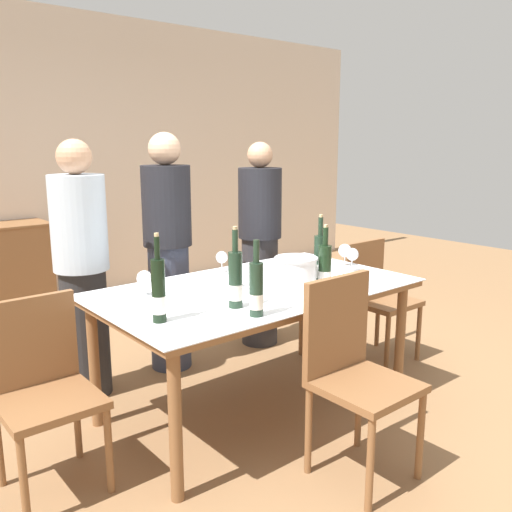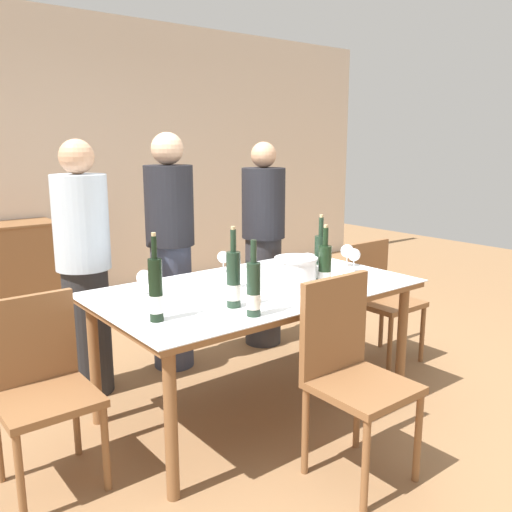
{
  "view_description": "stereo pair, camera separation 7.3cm",
  "coord_description": "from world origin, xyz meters",
  "px_view_note": "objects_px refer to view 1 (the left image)",
  "views": [
    {
      "loc": [
        -1.91,
        -2.3,
        1.57
      ],
      "look_at": [
        0.0,
        0.0,
        0.94
      ],
      "focal_mm": 38.0,
      "sensor_mm": 36.0,
      "label": 1
    },
    {
      "loc": [
        -1.85,
        -2.35,
        1.57
      ],
      "look_at": [
        0.0,
        0.0,
        0.94
      ],
      "focal_mm": 38.0,
      "sensor_mm": 36.0,
      "label": 2
    }
  ],
  "objects_px": {
    "wine_bottle_2": "(256,290)",
    "person_host": "(82,272)",
    "wine_bottle_0": "(159,292)",
    "wine_bottle_1": "(320,260)",
    "wine_glass_3": "(352,255)",
    "wine_glass_2": "(222,258)",
    "chair_left_end": "(42,381)",
    "wine_bottle_3": "(325,268)",
    "wine_glass_4": "(233,271)",
    "wine_glass_1": "(345,251)",
    "ice_bucket": "(296,273)",
    "dining_table": "(256,298)",
    "person_guest_right": "(260,246)",
    "wine_bottle_4": "(235,280)",
    "person_guest_left": "(168,253)",
    "chair_near_front": "(352,363)",
    "wine_glass_0": "(144,279)",
    "chair_right_end": "(375,291)"
  },
  "relations": [
    {
      "from": "wine_bottle_2",
      "to": "wine_glass_0",
      "type": "distance_m",
      "value": 0.69
    },
    {
      "from": "wine_bottle_0",
      "to": "person_guest_left",
      "type": "distance_m",
      "value": 1.26
    },
    {
      "from": "wine_bottle_1",
      "to": "person_guest_right",
      "type": "bearing_deg",
      "value": 68.65
    },
    {
      "from": "wine_bottle_0",
      "to": "wine_glass_1",
      "type": "relative_size",
      "value": 2.79
    },
    {
      "from": "wine_glass_3",
      "to": "wine_bottle_2",
      "type": "bearing_deg",
      "value": -164.08
    },
    {
      "from": "wine_bottle_3",
      "to": "wine_glass_4",
      "type": "distance_m",
      "value": 0.52
    },
    {
      "from": "ice_bucket",
      "to": "chair_right_end",
      "type": "relative_size",
      "value": 0.28
    },
    {
      "from": "wine_bottle_1",
      "to": "wine_glass_0",
      "type": "xyz_separation_m",
      "value": [
        -0.91,
        0.42,
        -0.05
      ]
    },
    {
      "from": "wine_glass_2",
      "to": "chair_left_end",
      "type": "bearing_deg",
      "value": -165.65
    },
    {
      "from": "chair_left_end",
      "to": "wine_glass_1",
      "type": "bearing_deg",
      "value": -1.53
    },
    {
      "from": "wine_glass_4",
      "to": "ice_bucket",
      "type": "bearing_deg",
      "value": -48.35
    },
    {
      "from": "wine_glass_2",
      "to": "chair_left_end",
      "type": "distance_m",
      "value": 1.34
    },
    {
      "from": "wine_glass_2",
      "to": "wine_glass_0",
      "type": "bearing_deg",
      "value": -165.72
    },
    {
      "from": "wine_bottle_0",
      "to": "wine_bottle_4",
      "type": "bearing_deg",
      "value": -6.4
    },
    {
      "from": "wine_glass_1",
      "to": "wine_bottle_2",
      "type": "bearing_deg",
      "value": -158.88
    },
    {
      "from": "wine_bottle_3",
      "to": "wine_glass_4",
      "type": "xyz_separation_m",
      "value": [
        -0.38,
        0.35,
        -0.03
      ]
    },
    {
      "from": "wine_glass_2",
      "to": "chair_right_end",
      "type": "height_order",
      "value": "wine_glass_2"
    },
    {
      "from": "wine_glass_2",
      "to": "person_guest_left",
      "type": "relative_size",
      "value": 0.08
    },
    {
      "from": "wine_glass_3",
      "to": "person_host",
      "type": "relative_size",
      "value": 0.1
    },
    {
      "from": "person_host",
      "to": "person_guest_left",
      "type": "distance_m",
      "value": 0.63
    },
    {
      "from": "wine_bottle_0",
      "to": "wine_bottle_1",
      "type": "bearing_deg",
      "value": 0.41
    },
    {
      "from": "wine_glass_0",
      "to": "person_guest_left",
      "type": "bearing_deg",
      "value": 50.61
    },
    {
      "from": "wine_glass_2",
      "to": "person_host",
      "type": "relative_size",
      "value": 0.09
    },
    {
      "from": "wine_bottle_2",
      "to": "person_guest_left",
      "type": "bearing_deg",
      "value": 77.78
    },
    {
      "from": "wine_bottle_2",
      "to": "person_host",
      "type": "relative_size",
      "value": 0.23
    },
    {
      "from": "wine_glass_4",
      "to": "chair_left_end",
      "type": "distance_m",
      "value": 1.15
    },
    {
      "from": "person_guest_left",
      "to": "wine_bottle_0",
      "type": "bearing_deg",
      "value": -122.47
    },
    {
      "from": "ice_bucket",
      "to": "chair_near_front",
      "type": "xyz_separation_m",
      "value": [
        -0.16,
        -0.56,
        -0.31
      ]
    },
    {
      "from": "wine_glass_4",
      "to": "wine_bottle_2",
      "type": "bearing_deg",
      "value": -115.61
    },
    {
      "from": "wine_bottle_3",
      "to": "person_guest_right",
      "type": "bearing_deg",
      "value": 67.63
    },
    {
      "from": "wine_bottle_0",
      "to": "wine_bottle_3",
      "type": "distance_m",
      "value": 1.01
    },
    {
      "from": "person_host",
      "to": "person_guest_left",
      "type": "height_order",
      "value": "person_guest_left"
    },
    {
      "from": "person_guest_left",
      "to": "wine_glass_0",
      "type": "bearing_deg",
      "value": -129.39
    },
    {
      "from": "wine_glass_3",
      "to": "chair_near_front",
      "type": "xyz_separation_m",
      "value": [
        -0.73,
        -0.64,
        -0.32
      ]
    },
    {
      "from": "wine_bottle_4",
      "to": "person_guest_left",
      "type": "relative_size",
      "value": 0.25
    },
    {
      "from": "wine_glass_1",
      "to": "person_guest_right",
      "type": "relative_size",
      "value": 0.09
    },
    {
      "from": "wine_bottle_1",
      "to": "wine_bottle_4",
      "type": "distance_m",
      "value": 0.66
    },
    {
      "from": "wine_bottle_1",
      "to": "dining_table",
      "type": "bearing_deg",
      "value": 151.55
    },
    {
      "from": "wine_bottle_4",
      "to": "wine_glass_2",
      "type": "height_order",
      "value": "wine_bottle_4"
    },
    {
      "from": "person_host",
      "to": "wine_bottle_0",
      "type": "bearing_deg",
      "value": -92.89
    },
    {
      "from": "wine_bottle_1",
      "to": "wine_glass_1",
      "type": "xyz_separation_m",
      "value": [
        0.46,
        0.21,
        -0.04
      ]
    },
    {
      "from": "dining_table",
      "to": "wine_glass_2",
      "type": "xyz_separation_m",
      "value": [
        0.05,
        0.4,
        0.16
      ]
    },
    {
      "from": "wine_bottle_4",
      "to": "person_guest_right",
      "type": "height_order",
      "value": "person_guest_right"
    },
    {
      "from": "wine_glass_4",
      "to": "chair_near_front",
      "type": "bearing_deg",
      "value": -84.85
    },
    {
      "from": "person_host",
      "to": "chair_left_end",
      "type": "bearing_deg",
      "value": -124.41
    },
    {
      "from": "wine_glass_3",
      "to": "wine_glass_4",
      "type": "relative_size",
      "value": 1.13
    },
    {
      "from": "wine_glass_3",
      "to": "chair_near_front",
      "type": "distance_m",
      "value": 1.02
    },
    {
      "from": "wine_glass_4",
      "to": "person_guest_left",
      "type": "relative_size",
      "value": 0.08
    },
    {
      "from": "chair_right_end",
      "to": "wine_bottle_3",
      "type": "bearing_deg",
      "value": -158.92
    },
    {
      "from": "wine_glass_3",
      "to": "person_guest_left",
      "type": "distance_m",
      "value": 1.25
    }
  ]
}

